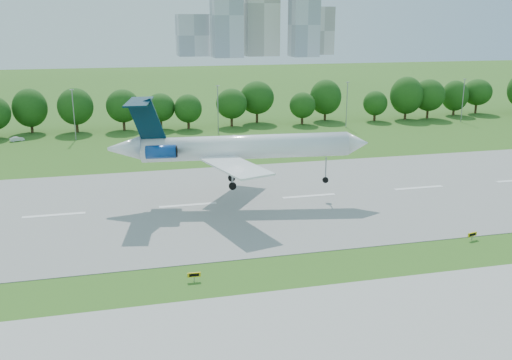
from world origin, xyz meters
name	(u,v)px	position (x,y,z in m)	size (l,w,h in m)	color
ground	(215,272)	(0.00, 0.00, 0.00)	(600.00, 600.00, 0.00)	#2E5616
runway	(188,205)	(0.00, 25.00, 0.04)	(400.00, 45.00, 0.08)	gray
taxiway	(251,357)	(0.00, -18.00, 0.04)	(400.00, 23.00, 0.08)	#ADADA8
tree_line	(155,106)	(0.00, 92.00, 6.19)	(288.40, 8.40, 10.40)	#382314
light_poles	(148,111)	(-2.50, 82.00, 6.34)	(175.90, 0.25, 12.19)	gray
skyline	(255,16)	(100.16, 390.61, 30.46)	(127.00, 52.00, 80.00)	#B2B2B7
airliner	(232,146)	(7.27, 25.34, 9.03)	(40.83, 29.46, 14.00)	white
taxi_sign_centre	(194,275)	(-2.72, -1.94, 0.77)	(1.49, 0.24, 1.04)	gray
taxi_sign_right	(472,235)	(34.70, 1.59, 0.77)	(1.48, 0.52, 1.05)	gray
service_vehicle_a	(17,139)	(-33.60, 83.66, 0.54)	(1.14, 3.27, 1.08)	silver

